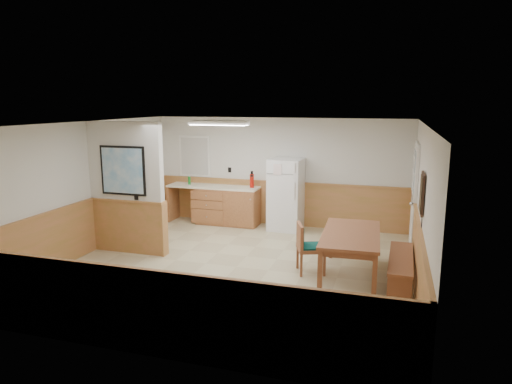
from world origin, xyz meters
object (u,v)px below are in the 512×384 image
(fire_extinguisher, at_px, (252,180))
(dining_table, at_px, (351,238))
(soap_bottle, at_px, (189,181))
(refrigerator, at_px, (286,194))
(dining_bench, at_px, (401,263))
(dining_chair, at_px, (306,244))

(fire_extinguisher, bearing_deg, dining_table, -37.78)
(soap_bottle, bearing_deg, refrigerator, -1.04)
(dining_bench, bearing_deg, refrigerator, 135.06)
(dining_bench, relative_size, dining_chair, 1.95)
(fire_extinguisher, distance_m, soap_bottle, 1.56)
(dining_table, relative_size, dining_chair, 2.18)
(refrigerator, bearing_deg, dining_bench, -44.02)
(dining_table, distance_m, dining_bench, 0.86)
(dining_bench, bearing_deg, soap_bottle, 152.94)
(dining_bench, distance_m, soap_bottle, 5.57)
(refrigerator, height_order, dining_chair, refrigerator)
(fire_extinguisher, bearing_deg, dining_chair, -47.83)
(dining_chair, bearing_deg, dining_bench, -22.95)
(dining_table, bearing_deg, refrigerator, 121.79)
(refrigerator, relative_size, dining_chair, 1.90)
(dining_table, bearing_deg, soap_bottle, 145.92)
(dining_table, xyz_separation_m, dining_chair, (-0.74, -0.03, -0.16))
(dining_bench, bearing_deg, fire_extinguisher, 142.26)
(dining_chair, bearing_deg, fire_extinguisher, 103.27)
(soap_bottle, bearing_deg, dining_table, -32.01)
(soap_bottle, bearing_deg, fire_extinguisher, 2.08)
(soap_bottle, bearing_deg, dining_chair, -37.72)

